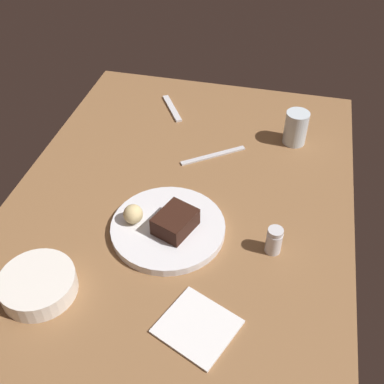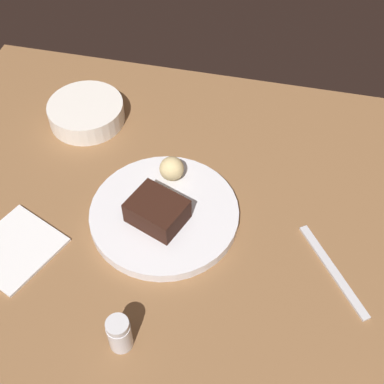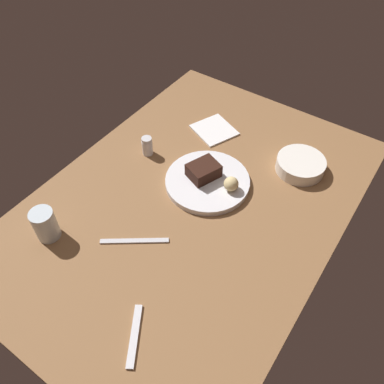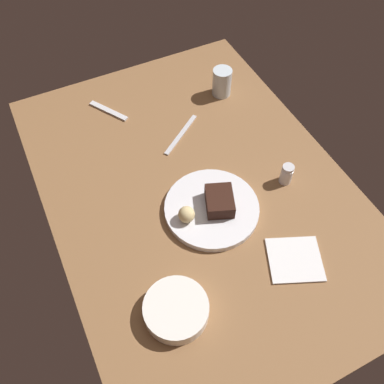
{
  "view_description": "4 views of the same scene",
  "coord_description": "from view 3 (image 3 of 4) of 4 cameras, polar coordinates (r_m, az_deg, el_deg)",
  "views": [
    {
      "loc": [
        79.35,
        22.43,
        82.75
      ],
      "look_at": [
        0.27,
        3.63,
        8.35
      ],
      "focal_mm": 43.84,
      "sensor_mm": 36.0,
      "label": 1
    },
    {
      "loc": [
        -8.23,
        53.03,
        77.23
      ],
      "look_at": [
        4.47,
        -2.88,
        7.88
      ],
      "focal_mm": 48.67,
      "sensor_mm": 36.0,
      "label": 2
    },
    {
      "loc": [
        -63.39,
        -44.24,
        94.08
      ],
      "look_at": [
        1.7,
        0.91,
        5.02
      ],
      "focal_mm": 37.11,
      "sensor_mm": 36.0,
      "label": 3
    },
    {
      "loc": [
        62.8,
        -32.47,
        99.66
      ],
      "look_at": [
        2.7,
        -3.08,
        6.01
      ],
      "focal_mm": 38.57,
      "sensor_mm": 36.0,
      "label": 4
    }
  ],
  "objects": [
    {
      "name": "folded_napkin",
      "position": [
        1.43,
        3.2,
        8.9
      ],
      "size": [
        17.04,
        17.46,
        0.6
      ],
      "primitive_type": "cube",
      "rotation": [
        0.0,
        0.0,
        -0.4
      ],
      "color": "white",
      "rests_on": "dining_table"
    },
    {
      "name": "side_bowl",
      "position": [
        1.32,
        15.32,
        3.78
      ],
      "size": [
        15.49,
        15.49,
        4.26
      ],
      "primitive_type": "cylinder",
      "color": "white",
      "rests_on": "dining_table"
    },
    {
      "name": "bread_roll",
      "position": [
        1.19,
        5.64,
        1.16
      ],
      "size": [
        4.52,
        4.52,
        4.52
      ],
      "primitive_type": "sphere",
      "color": "#DBC184",
      "rests_on": "dessert_plate"
    },
    {
      "name": "butter_knife",
      "position": [
        1.12,
        -8.27,
        -6.97
      ],
      "size": [
        12.28,
        16.21,
        0.5
      ],
      "primitive_type": "cube",
      "rotation": [
        0.0,
        0.0,
        5.34
      ],
      "color": "silver",
      "rests_on": "dining_table"
    },
    {
      "name": "water_glass",
      "position": [
        1.15,
        -20.36,
        -4.4
      ],
      "size": [
        6.47,
        6.47,
        9.65
      ],
      "primitive_type": "cylinder",
      "color": "silver",
      "rests_on": "dining_table"
    },
    {
      "name": "dessert_plate",
      "position": [
        1.23,
        2.41,
        1.44
      ],
      "size": [
        26.31,
        26.31,
        1.95
      ],
      "primitive_type": "cylinder",
      "color": "silver",
      "rests_on": "dining_table"
    },
    {
      "name": "salt_shaker",
      "position": [
        1.33,
        -6.45,
        6.59
      ],
      "size": [
        3.56,
        3.56,
        6.61
      ],
      "color": "silver",
      "rests_on": "dining_table"
    },
    {
      "name": "chocolate_cake_slice",
      "position": [
        1.22,
        1.67,
        3.1
      ],
      "size": [
        11.23,
        10.17,
        4.42
      ],
      "primitive_type": "cube",
      "rotation": [
        0.0,
        0.0,
        2.77
      ],
      "color": "black",
      "rests_on": "dessert_plate"
    },
    {
      "name": "dining_table",
      "position": [
        1.21,
        -0.11,
        -1.79
      ],
      "size": [
        120.0,
        84.0,
        3.0
      ],
      "primitive_type": "cube",
      "color": "brown",
      "rests_on": "ground"
    },
    {
      "name": "dessert_spoon",
      "position": [
        0.99,
        -8.27,
        -19.75
      ],
      "size": [
        13.69,
        9.46,
        0.7
      ],
      "primitive_type": "cube",
      "rotation": [
        0.0,
        0.0,
        0.56
      ],
      "color": "silver",
      "rests_on": "dining_table"
    }
  ]
}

